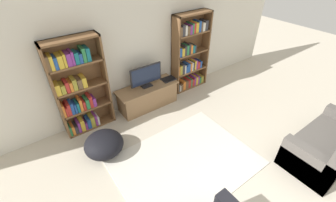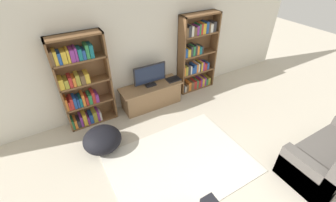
% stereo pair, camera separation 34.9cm
% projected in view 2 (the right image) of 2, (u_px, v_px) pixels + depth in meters
% --- Properties ---
extents(wall_back, '(8.80, 0.06, 2.60)m').
position_uv_depth(wall_back, '(138.00, 50.00, 4.80)').
color(wall_back, silver).
rests_on(wall_back, ground_plane).
extents(bookshelf_left, '(0.98, 0.30, 1.92)m').
position_uv_depth(bookshelf_left, '(82.00, 84.00, 4.37)').
color(bookshelf_left, brown).
rests_on(bookshelf_left, ground_plane).
extents(bookshelf_right, '(0.98, 0.30, 1.92)m').
position_uv_depth(bookshelf_right, '(196.00, 56.00, 5.49)').
color(bookshelf_right, brown).
rests_on(bookshelf_right, ground_plane).
extents(tv_stand, '(1.42, 0.51, 0.54)m').
position_uv_depth(tv_stand, '(151.00, 95.00, 5.23)').
color(tv_stand, '#8E6B47').
rests_on(tv_stand, ground_plane).
extents(television, '(0.76, 0.16, 0.51)m').
position_uv_depth(television, '(150.00, 75.00, 4.93)').
color(television, black).
rests_on(television, tv_stand).
extents(laptop, '(0.32, 0.23, 0.03)m').
position_uv_depth(laptop, '(173.00, 79.00, 5.28)').
color(laptop, '#28282D').
rests_on(laptop, tv_stand).
extents(area_rug, '(2.39, 1.78, 0.02)m').
position_uv_depth(area_rug, '(181.00, 163.00, 3.97)').
color(area_rug, beige).
rests_on(area_rug, ground_plane).
extents(couch_right_sofa, '(1.63, 0.84, 0.92)m').
position_uv_depth(couch_right_sofa, '(334.00, 159.00, 3.68)').
color(couch_right_sofa, '#56514C').
rests_on(couch_right_sofa, ground_plane).
extents(beanbag_ottoman, '(0.70, 0.70, 0.41)m').
position_uv_depth(beanbag_ottoman, '(102.00, 139.00, 4.17)').
color(beanbag_ottoman, black).
rests_on(beanbag_ottoman, ground_plane).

